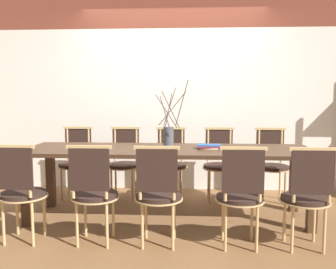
{
  "coord_description": "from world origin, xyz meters",
  "views": [
    {
      "loc": [
        0.25,
        -3.94,
        1.35
      ],
      "look_at": [
        0.0,
        0.0,
        0.91
      ],
      "focal_mm": 40.0,
      "sensor_mm": 36.0,
      "label": 1
    }
  ],
  "objects_px": {
    "dining_table": "(168,157)",
    "chair_far_center": "(171,161)",
    "chair_near_center": "(158,192)",
    "book_stack": "(209,147)",
    "vase_centerpiece": "(169,135)"
  },
  "relations": [
    {
      "from": "dining_table",
      "to": "chair_near_center",
      "type": "bearing_deg",
      "value": -92.88
    },
    {
      "from": "dining_table",
      "to": "vase_centerpiece",
      "type": "bearing_deg",
      "value": 89.22
    },
    {
      "from": "chair_far_center",
      "to": "vase_centerpiece",
      "type": "xyz_separation_m",
      "value": [
        0.02,
        -0.68,
        0.4
      ]
    },
    {
      "from": "dining_table",
      "to": "chair_near_center",
      "type": "relative_size",
      "value": 3.34
    },
    {
      "from": "vase_centerpiece",
      "to": "book_stack",
      "type": "bearing_deg",
      "value": -8.16
    },
    {
      "from": "chair_near_center",
      "to": "chair_far_center",
      "type": "relative_size",
      "value": 1.0
    },
    {
      "from": "chair_near_center",
      "to": "vase_centerpiece",
      "type": "bearing_deg",
      "value": 87.31
    },
    {
      "from": "vase_centerpiece",
      "to": "dining_table",
      "type": "bearing_deg",
      "value": -90.78
    },
    {
      "from": "dining_table",
      "to": "book_stack",
      "type": "bearing_deg",
      "value": 1.72
    },
    {
      "from": "chair_far_center",
      "to": "vase_centerpiece",
      "type": "relative_size",
      "value": 1.25
    },
    {
      "from": "dining_table",
      "to": "book_stack",
      "type": "xyz_separation_m",
      "value": [
        0.44,
        0.01,
        0.11
      ]
    },
    {
      "from": "chair_near_center",
      "to": "book_stack",
      "type": "bearing_deg",
      "value": 58.07
    },
    {
      "from": "vase_centerpiece",
      "to": "book_stack",
      "type": "xyz_separation_m",
      "value": [
        0.44,
        -0.06,
        -0.11
      ]
    },
    {
      "from": "chair_near_center",
      "to": "book_stack",
      "type": "relative_size",
      "value": 3.4
    },
    {
      "from": "dining_table",
      "to": "chair_far_center",
      "type": "xyz_separation_m",
      "value": [
        -0.01,
        0.75,
        -0.18
      ]
    }
  ]
}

